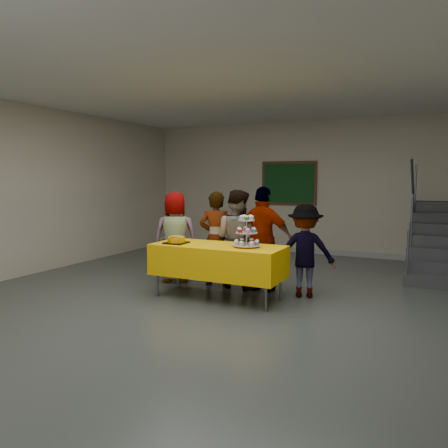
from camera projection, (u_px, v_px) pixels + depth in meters
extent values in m
plane|color=#4C514C|center=(213.00, 314.00, 5.50)|extent=(10.00, 10.00, 0.00)
cube|color=#BFB69A|center=(315.00, 188.00, 9.81)|extent=(8.00, 0.04, 3.00)
cube|color=silver|center=(212.00, 69.00, 5.18)|extent=(8.00, 10.00, 0.04)
cube|color=#999999|center=(313.00, 251.00, 9.94)|extent=(7.90, 0.03, 0.12)
cylinder|color=#595960|center=(157.00, 271.00, 6.32)|extent=(0.04, 0.04, 0.73)
cylinder|color=#595960|center=(266.00, 284.00, 5.58)|extent=(0.04, 0.04, 0.73)
cylinder|color=#595960|center=(178.00, 264.00, 6.84)|extent=(0.04, 0.04, 0.73)
cylinder|color=#595960|center=(281.00, 275.00, 6.10)|extent=(0.04, 0.04, 0.73)
cube|color=#595960|center=(218.00, 247.00, 6.17)|extent=(1.80, 0.70, 0.02)
cube|color=#FFB905|center=(218.00, 260.00, 6.19)|extent=(1.88, 0.78, 0.44)
cylinder|color=silver|center=(246.00, 247.00, 5.98)|extent=(0.18, 0.18, 0.01)
cylinder|color=silver|center=(247.00, 232.00, 5.96)|extent=(0.02, 0.02, 0.42)
cylinder|color=silver|center=(246.00, 245.00, 5.97)|extent=(0.38, 0.38, 0.01)
cylinder|color=silver|center=(247.00, 233.00, 5.96)|extent=(0.30, 0.30, 0.01)
cylinder|color=silver|center=(247.00, 220.00, 5.94)|extent=(0.22, 0.22, 0.01)
cube|color=black|center=(176.00, 243.00, 6.32)|extent=(0.30, 0.30, 0.02)
cylinder|color=#FFA000|center=(176.00, 240.00, 6.32)|extent=(0.25, 0.25, 0.07)
ellipsoid|color=#FFA000|center=(176.00, 237.00, 6.32)|extent=(0.25, 0.25, 0.05)
ellipsoid|color=white|center=(178.00, 237.00, 6.26)|extent=(0.08, 0.08, 0.02)
cube|color=silver|center=(170.00, 237.00, 6.21)|extent=(0.30, 0.16, 0.04)
imported|color=slate|center=(175.00, 237.00, 7.20)|extent=(0.86, 0.74, 1.49)
imported|color=slate|center=(216.00, 239.00, 6.94)|extent=(0.61, 0.47, 1.51)
imported|color=slate|center=(237.00, 239.00, 6.80)|extent=(0.83, 0.69, 1.53)
imported|color=slate|center=(263.00, 239.00, 6.55)|extent=(0.94, 0.40, 1.59)
imported|color=slate|center=(305.00, 251.00, 6.28)|extent=(0.97, 0.72, 1.34)
cube|color=#424447|center=(448.00, 274.00, 7.03)|extent=(1.30, 0.30, 0.36)
cube|color=#424447|center=(448.00, 265.00, 7.28)|extent=(1.30, 0.30, 0.54)
cube|color=#424447|center=(448.00, 257.00, 7.54)|extent=(1.30, 0.30, 0.72)
cube|color=#424447|center=(448.00, 249.00, 7.80)|extent=(1.30, 0.30, 0.90)
cube|color=#424447|center=(448.00, 242.00, 8.06)|extent=(1.30, 0.30, 1.08)
cube|color=#424447|center=(448.00, 235.00, 8.32)|extent=(1.30, 0.30, 1.26)
cube|color=#424447|center=(448.00, 233.00, 8.59)|extent=(1.30, 0.30, 1.26)
cylinder|color=#595960|center=(408.00, 258.00, 6.95)|extent=(0.04, 0.04, 0.90)
cylinder|color=#595960|center=(412.00, 220.00, 7.61)|extent=(0.04, 0.04, 0.90)
cylinder|color=#595960|center=(415.00, 188.00, 8.35)|extent=(0.04, 0.04, 0.90)
cylinder|color=#595960|center=(413.00, 194.00, 7.60)|extent=(0.04, 1.85, 1.20)
cube|color=#472B16|center=(289.00, 183.00, 10.03)|extent=(1.30, 0.04, 1.00)
cube|color=#154119|center=(288.00, 183.00, 10.01)|extent=(1.18, 0.02, 0.88)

